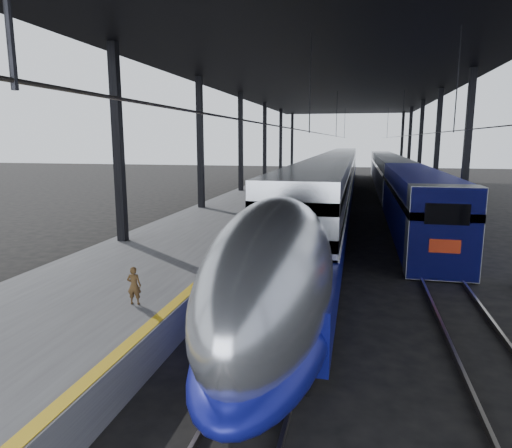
% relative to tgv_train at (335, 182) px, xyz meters
% --- Properties ---
extents(ground, '(160.00, 160.00, 0.00)m').
position_rel_tgv_train_xyz_m(ground, '(-2.00, -25.16, -1.88)').
color(ground, black).
rests_on(ground, ground).
extents(platform, '(6.00, 80.00, 1.00)m').
position_rel_tgv_train_xyz_m(platform, '(-5.50, -5.16, -1.38)').
color(platform, '#4C4C4F').
rests_on(platform, ground).
extents(yellow_strip, '(0.30, 80.00, 0.01)m').
position_rel_tgv_train_xyz_m(yellow_strip, '(-2.70, -5.16, -0.88)').
color(yellow_strip, gold).
rests_on(yellow_strip, platform).
extents(rails, '(6.52, 80.00, 0.16)m').
position_rel_tgv_train_xyz_m(rails, '(2.50, -5.16, -1.80)').
color(rails, slate).
rests_on(rails, ground).
extents(canopy, '(18.00, 75.00, 9.47)m').
position_rel_tgv_train_xyz_m(canopy, '(-0.10, -5.16, 7.23)').
color(canopy, black).
rests_on(canopy, ground).
extents(tgv_train, '(2.81, 65.20, 4.03)m').
position_rel_tgv_train_xyz_m(tgv_train, '(0.00, 0.00, 0.00)').
color(tgv_train, '#AAADB1').
rests_on(tgv_train, ground).
extents(second_train, '(2.58, 56.05, 3.55)m').
position_rel_tgv_train_xyz_m(second_train, '(5.00, 7.15, -0.09)').
color(second_train, navy).
rests_on(second_train, ground).
extents(child, '(0.39, 0.29, 1.00)m').
position_rel_tgv_train_xyz_m(child, '(-3.70, -27.07, -0.38)').
color(child, '#4A3318').
rests_on(child, platform).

